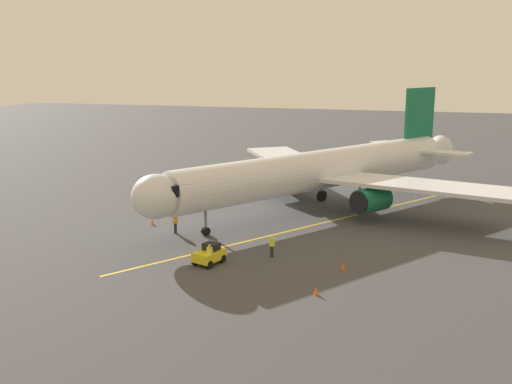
% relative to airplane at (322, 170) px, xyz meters
% --- Properties ---
extents(ground_plane, '(220.00, 220.00, 0.00)m').
position_rel_airplane_xyz_m(ground_plane, '(-0.81, -1.46, -4.00)').
color(ground_plane, '#424244').
extents(apron_lead_in_line, '(24.05, 32.25, 0.01)m').
position_rel_airplane_xyz_m(apron_lead_in_line, '(0.17, 6.23, -4.00)').
color(apron_lead_in_line, yellow).
rests_on(apron_lead_in_line, ground).
extents(airplane, '(31.46, 34.70, 11.50)m').
position_rel_airplane_xyz_m(airplane, '(0.00, 0.00, 0.00)').
color(airplane, silver).
rests_on(airplane, ground).
extents(ground_crew_marshaller, '(0.44, 0.32, 1.71)m').
position_rel_airplane_xyz_m(ground_crew_marshaller, '(5.34, 18.40, -3.12)').
color(ground_crew_marshaller, '#23232D').
rests_on(ground_crew_marshaller, ground).
extents(ground_crew_wing_walker, '(0.42, 0.28, 1.71)m').
position_rel_airplane_xyz_m(ground_crew_wing_walker, '(1.45, 15.18, -3.12)').
color(ground_crew_wing_walker, '#23232D').
rests_on(ground_crew_wing_walker, ground).
extents(ground_crew_loader, '(0.38, 0.46, 1.71)m').
position_rel_airplane_xyz_m(ground_crew_loader, '(10.96, 11.18, -3.12)').
color(ground_crew_loader, '#23232D').
rests_on(ground_crew_loader, ground).
extents(tug_near_nose, '(2.18, 2.66, 1.50)m').
position_rel_airplane_xyz_m(tug_near_nose, '(5.60, 17.77, -3.30)').
color(tug_near_nose, yellow).
rests_on(tug_near_nose, ground).
extents(safety_cone_nose_left, '(0.32, 0.32, 0.55)m').
position_rel_airplane_xyz_m(safety_cone_nose_left, '(-2.99, 21.66, -3.73)').
color(safety_cone_nose_left, '#F2590F').
rests_on(safety_cone_nose_left, ground).
extents(safety_cone_nose_right, '(0.32, 0.32, 0.55)m').
position_rel_airplane_xyz_m(safety_cone_nose_right, '(-4.13, 16.53, -3.73)').
color(safety_cone_nose_right, '#F2590F').
rests_on(safety_cone_nose_right, ground).
extents(safety_cone_wing_port, '(0.32, 0.32, 0.55)m').
position_rel_airplane_xyz_m(safety_cone_wing_port, '(14.01, 9.20, -3.73)').
color(safety_cone_wing_port, '#F2590F').
rests_on(safety_cone_wing_port, ground).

